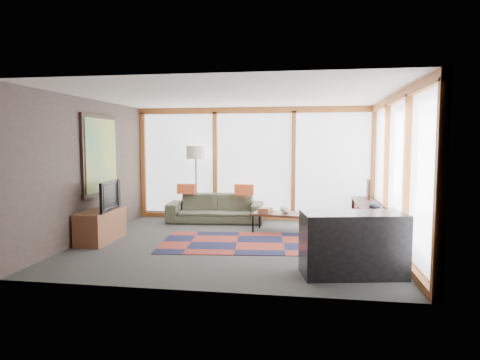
% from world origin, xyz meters
% --- Properties ---
extents(ground, '(5.50, 5.50, 0.00)m').
position_xyz_m(ground, '(0.00, 0.00, 0.00)').
color(ground, '#2F2F2D').
rests_on(ground, ground).
extents(room_envelope, '(5.52, 5.02, 2.62)m').
position_xyz_m(room_envelope, '(0.49, 0.56, 1.54)').
color(room_envelope, '#3C2F2A').
rests_on(room_envelope, ground).
extents(rug, '(2.85, 2.00, 0.01)m').
position_xyz_m(rug, '(0.00, 0.02, 0.01)').
color(rug, maroon).
rests_on(rug, ground).
extents(sofa, '(2.20, 1.00, 0.63)m').
position_xyz_m(sofa, '(-0.80, 1.95, 0.31)').
color(sofa, '#3C3E2D').
rests_on(sofa, ground).
extents(pillow_left, '(0.42, 0.17, 0.23)m').
position_xyz_m(pillow_left, '(-1.49, 1.97, 0.74)').
color(pillow_left, '#DA562A').
rests_on(pillow_left, sofa).
extents(pillow_right, '(0.44, 0.14, 0.24)m').
position_xyz_m(pillow_right, '(-0.15, 1.97, 0.74)').
color(pillow_right, '#DA562A').
rests_on(pillow_right, sofa).
extents(floor_lamp, '(0.43, 0.43, 1.72)m').
position_xyz_m(floor_lamp, '(-1.29, 2.09, 0.86)').
color(floor_lamp, '#2F1F15').
rests_on(floor_lamp, ground).
extents(coffee_table, '(1.24, 0.75, 0.39)m').
position_xyz_m(coffee_table, '(0.75, 1.08, 0.19)').
color(coffee_table, black).
rests_on(coffee_table, ground).
extents(book_stack, '(0.29, 0.33, 0.09)m').
position_xyz_m(book_stack, '(0.41, 1.11, 0.43)').
color(book_stack, brown).
rests_on(book_stack, coffee_table).
extents(vase, '(0.25, 0.25, 0.18)m').
position_xyz_m(vase, '(0.81, 1.03, 0.48)').
color(vase, silver).
rests_on(vase, coffee_table).
extents(bookshelf, '(0.44, 2.43, 0.61)m').
position_xyz_m(bookshelf, '(2.43, 1.03, 0.30)').
color(bookshelf, black).
rests_on(bookshelf, ground).
extents(bowl_a, '(0.25, 0.25, 0.11)m').
position_xyz_m(bowl_a, '(2.43, 0.45, 0.66)').
color(bowl_a, black).
rests_on(bowl_a, bookshelf).
extents(bowl_b, '(0.17, 0.17, 0.07)m').
position_xyz_m(bowl_b, '(2.43, 0.85, 0.64)').
color(bowl_b, black).
rests_on(bowl_b, bookshelf).
extents(shelf_picture, '(0.04, 0.32, 0.42)m').
position_xyz_m(shelf_picture, '(2.50, 1.80, 0.82)').
color(shelf_picture, black).
rests_on(shelf_picture, bookshelf).
extents(tv_console, '(0.48, 1.14, 0.57)m').
position_xyz_m(tv_console, '(-2.46, -0.23, 0.29)').
color(tv_console, brown).
rests_on(tv_console, ground).
extents(television, '(0.21, 0.94, 0.53)m').
position_xyz_m(television, '(-2.36, -0.23, 0.84)').
color(television, black).
rests_on(television, tv_console).
extents(bar_counter, '(1.45, 0.88, 0.86)m').
position_xyz_m(bar_counter, '(1.85, -1.57, 0.43)').
color(bar_counter, black).
rests_on(bar_counter, ground).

